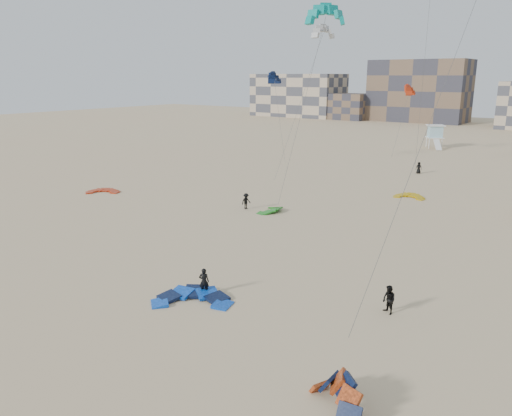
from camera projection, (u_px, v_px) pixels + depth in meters
The scene contains 18 objects.
ground at pixel (159, 304), 30.17m from camera, with size 320.00×320.00×0.00m, color #C7B186.
kite_ground_blue at pixel (192, 301), 30.52m from camera, with size 4.42×4.59×0.84m, color blue, non-canonical shape.
kite_ground_orange at pixel (336, 410), 20.61m from camera, with size 3.28×2.31×2.33m, color #FF5A21, non-canonical shape.
kite_ground_red at pixel (103, 192), 59.12m from camera, with size 3.48×3.69×0.48m, color red, non-canonical shape.
kite_ground_green at pixel (270, 211), 50.84m from camera, with size 3.09×3.19×0.90m, color #179221, non-canonical shape.
kite_ground_yellow at pixel (409, 198), 56.48m from camera, with size 3.15×3.28×0.69m, color #CEA009, non-canonical shape.
kitesurfer_main at pixel (204, 281), 31.30m from camera, with size 0.64×0.42×1.75m, color black.
kitesurfer_b at pixel (389, 300), 28.76m from camera, with size 0.83×0.65×1.71m, color black.
kitesurfer_c at pixel (246, 201), 51.52m from camera, with size 1.07×0.62×1.66m, color black.
kitesurfer_e at pixel (419, 168), 70.33m from camera, with size 0.80×0.52×1.65m, color black.
kite_fly_teal_a at pixel (326, 17), 46.40m from camera, with size 5.07×6.48×19.05m.
kite_fly_grey at pixel (323, 33), 62.12m from camera, with size 4.05×10.23×18.67m.
kite_fly_navy at pixel (274, 79), 72.47m from camera, with size 4.27×3.85×13.11m.
kite_fly_red at pixel (410, 91), 84.48m from camera, with size 4.31×12.63×11.49m.
lifeguard_tower_far at pixel (435, 137), 95.25m from camera, with size 4.19×6.53×4.35m.
condo_west_a at pixel (298, 95), 169.73m from camera, with size 30.00×15.00×14.00m, color tan.
condo_west_b at pixel (419, 91), 149.52m from camera, with size 28.00×14.00×18.00m, color brown.
condo_fill_left at pixel (349, 107), 157.53m from camera, with size 12.00×10.00×8.00m, color brown.
Camera 1 is at (21.09, -18.85, 13.36)m, focal length 35.00 mm.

